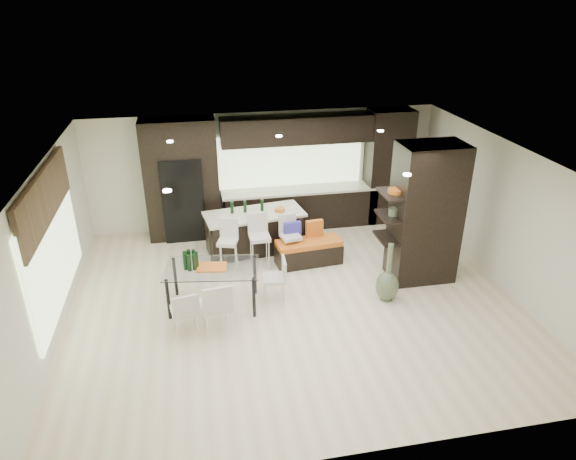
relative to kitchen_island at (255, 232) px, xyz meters
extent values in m
plane|color=beige|center=(0.43, -2.12, -0.43)|extent=(8.00, 8.00, 0.00)
cube|color=silver|center=(0.43, 1.38, 0.92)|extent=(8.00, 0.02, 2.70)
cube|color=silver|center=(-3.57, -2.12, 0.92)|extent=(0.02, 7.00, 2.70)
cube|color=silver|center=(4.43, -2.12, 0.92)|extent=(0.02, 7.00, 2.70)
cube|color=white|center=(0.43, -2.12, 2.27)|extent=(8.00, 7.00, 0.02)
cube|color=#B2D199|center=(-3.53, -1.92, 0.92)|extent=(0.04, 3.20, 1.90)
cube|color=#B2D199|center=(1.03, 1.34, 1.12)|extent=(3.40, 0.04, 1.20)
cube|color=brown|center=(-3.50, -1.92, 1.82)|extent=(0.08, 3.00, 0.80)
cube|color=white|center=(0.43, -1.87, 2.25)|extent=(4.00, 3.00, 0.02)
cube|color=black|center=(0.93, 1.05, 0.92)|extent=(6.80, 0.68, 2.70)
cube|color=black|center=(-1.47, 1.00, 0.52)|extent=(0.90, 0.68, 1.90)
cube|color=black|center=(3.03, -1.72, 0.92)|extent=(1.20, 0.80, 2.70)
cube|color=black|center=(0.00, 0.00, 0.00)|extent=(2.19, 1.19, 0.87)
cube|color=beige|center=(-0.64, -0.74, -0.01)|extent=(0.47, 0.47, 0.85)
cube|color=beige|center=(0.00, -0.75, 0.02)|extent=(0.42, 0.42, 0.92)
cube|color=beige|center=(0.64, -0.73, -0.01)|extent=(0.44, 0.44, 0.84)
cube|color=black|center=(1.01, -0.80, -0.18)|extent=(1.39, 0.65, 0.52)
cube|color=white|center=(-1.01, -2.00, -0.04)|extent=(1.74, 1.15, 0.78)
cube|color=beige|center=(-1.01, -2.78, 0.01)|extent=(0.55, 0.55, 0.90)
cube|color=beige|center=(-1.52, -2.75, -0.05)|extent=(0.48, 0.48, 0.77)
cube|color=beige|center=(0.08, -2.00, -0.06)|extent=(0.44, 0.44, 0.75)
camera|label=1|loc=(-1.18, -9.90, 4.79)|focal=32.00mm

